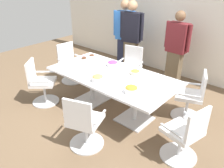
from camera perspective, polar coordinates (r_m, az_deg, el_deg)
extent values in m
cube|color=brown|center=(4.54, 0.00, -6.26)|extent=(10.00, 10.00, 0.01)
cube|color=white|center=(5.92, 16.18, 15.42)|extent=(8.00, 0.10, 2.80)
cube|color=silver|center=(4.18, 0.00, 2.20)|extent=(2.40, 1.20, 0.04)
cube|color=silver|center=(4.86, -4.88, -3.71)|extent=(0.56, 0.56, 0.02)
cylinder|color=silver|center=(4.68, -5.05, 0.05)|extent=(0.09, 0.09, 0.69)
cube|color=silver|center=(4.25, 5.63, -8.73)|extent=(0.56, 0.56, 0.02)
cylinder|color=silver|center=(4.05, 5.86, -4.62)|extent=(0.09, 0.09, 0.69)
cylinder|color=silver|center=(4.95, -16.22, -4.18)|extent=(0.76, 0.76, 0.02)
cylinder|color=silver|center=(4.84, -16.55, -2.00)|extent=(0.05, 0.05, 0.41)
cube|color=white|center=(4.74, -16.91, 0.46)|extent=(0.65, 0.65, 0.06)
cube|color=white|center=(4.71, -19.76, 3.06)|extent=(0.32, 0.35, 0.42)
cube|color=silver|center=(4.90, -16.39, 3.00)|extent=(0.29, 0.27, 0.02)
cube|color=silver|center=(4.48, -17.89, 0.44)|extent=(0.29, 0.27, 0.02)
cylinder|color=silver|center=(3.74, -6.31, -14.53)|extent=(0.69, 0.69, 0.02)
cylinder|color=silver|center=(3.60, -6.49, -11.97)|extent=(0.05, 0.05, 0.41)
cube|color=white|center=(3.46, -6.69, -8.97)|extent=(0.59, 0.59, 0.06)
cube|color=white|center=(3.18, -8.65, -7.50)|extent=(0.42, 0.19, 0.42)
cube|color=silver|center=(3.50, -10.38, -6.44)|extent=(0.16, 0.36, 0.02)
cube|color=silver|center=(3.30, -2.98, -8.23)|extent=(0.16, 0.36, 0.02)
cylinder|color=silver|center=(3.66, 16.22, -16.78)|extent=(0.65, 0.65, 0.02)
cylinder|color=silver|center=(3.52, 16.68, -14.23)|extent=(0.05, 0.05, 0.41)
cube|color=white|center=(3.38, 17.21, -11.24)|extent=(0.56, 0.56, 0.06)
cube|color=white|center=(3.15, 20.76, -9.55)|extent=(0.14, 0.43, 0.42)
cube|color=silver|center=(3.15, 14.63, -11.28)|extent=(0.36, 0.12, 0.02)
cube|color=silver|center=(3.48, 20.05, -8.06)|extent=(0.36, 0.12, 0.02)
cylinder|color=silver|center=(4.53, 17.89, -7.59)|extent=(0.71, 0.71, 0.02)
cylinder|color=silver|center=(4.41, 18.28, -5.28)|extent=(0.05, 0.05, 0.41)
cube|color=white|center=(4.30, 18.72, -2.65)|extent=(0.60, 0.60, 0.06)
cube|color=white|center=(4.21, 22.03, -0.20)|extent=(0.21, 0.42, 0.42)
cube|color=silver|center=(4.03, 18.88, -2.81)|extent=(0.35, 0.17, 0.02)
cube|color=silver|center=(4.46, 19.03, 0.18)|extent=(0.35, 0.17, 0.02)
cylinder|color=silver|center=(5.42, 4.21, -0.21)|extent=(0.64, 0.64, 0.02)
cylinder|color=silver|center=(5.33, 4.29, 1.85)|extent=(0.05, 0.05, 0.41)
cube|color=white|center=(5.23, 4.38, 4.16)|extent=(0.55, 0.55, 0.06)
cube|color=white|center=(5.33, 5.43, 7.30)|extent=(0.44, 0.13, 0.42)
cube|color=silver|center=(5.10, 6.93, 4.87)|extent=(0.11, 0.37, 0.02)
cube|color=silver|center=(5.29, 2.00, 5.86)|extent=(0.11, 0.37, 0.02)
cylinder|color=silver|center=(5.72, -9.86, 0.99)|extent=(0.58, 0.58, 0.02)
cylinder|color=silver|center=(5.64, -10.03, 2.95)|extent=(0.05, 0.05, 0.41)
cube|color=white|center=(5.55, -10.22, 5.15)|extent=(0.50, 0.50, 0.06)
cube|color=white|center=(5.63, -11.64, 7.97)|extent=(0.08, 0.44, 0.42)
cube|color=silver|center=(5.63, -8.26, 6.95)|extent=(0.37, 0.06, 0.02)
cube|color=silver|center=(5.38, -12.47, 5.63)|extent=(0.37, 0.06, 0.02)
cube|color=#232842|center=(6.10, 3.06, 7.34)|extent=(0.37, 0.29, 0.87)
cube|color=blue|center=(5.88, 3.25, 14.52)|extent=(0.49, 0.35, 0.69)
sphere|color=tan|center=(5.80, 3.38, 19.28)|extent=(0.24, 0.24, 0.24)
cylinder|color=blue|center=(5.80, 5.80, 14.58)|extent=(0.10, 0.10, 0.62)
cylinder|color=blue|center=(5.97, 0.79, 15.08)|extent=(0.10, 0.10, 0.62)
cube|color=brown|center=(5.85, 4.65, 6.47)|extent=(0.35, 0.26, 0.88)
cube|color=black|center=(5.63, 4.96, 14.01)|extent=(0.48, 0.31, 0.70)
sphere|color=tan|center=(5.54, 5.17, 19.03)|extent=(0.24, 0.24, 0.24)
cylinder|color=black|center=(5.52, 7.54, 13.99)|extent=(0.09, 0.09, 0.63)
cylinder|color=black|center=(5.73, 2.50, 14.68)|extent=(0.09, 0.09, 0.63)
cube|color=brown|center=(5.47, 15.18, 3.73)|extent=(0.33, 0.21, 0.82)
cube|color=maroon|center=(5.24, 16.15, 11.10)|extent=(0.45, 0.24, 0.65)
sphere|color=brown|center=(5.14, 16.83, 16.07)|extent=(0.22, 0.22, 0.22)
cylinder|color=maroon|center=(5.12, 18.80, 10.75)|extent=(0.08, 0.08, 0.58)
cylinder|color=maroon|center=(5.36, 13.69, 12.08)|extent=(0.08, 0.08, 0.58)
cylinder|color=white|center=(3.91, -3.62, 1.28)|extent=(0.21, 0.21, 0.08)
ellipsoid|color=tan|center=(3.89, -3.64, 1.82)|extent=(0.19, 0.19, 0.07)
cylinder|color=white|center=(4.54, 0.16, 5.01)|extent=(0.22, 0.22, 0.07)
ellipsoid|color=#9E3D8E|center=(4.52, 0.16, 5.43)|extent=(0.19, 0.19, 0.06)
cylinder|color=beige|center=(4.18, 5.83, 2.84)|extent=(0.18, 0.18, 0.06)
ellipsoid|color=yellow|center=(4.17, 5.85, 3.23)|extent=(0.16, 0.16, 0.06)
cylinder|color=white|center=(3.55, 4.88, -1.56)|extent=(0.22, 0.22, 0.08)
ellipsoid|color=orange|center=(3.53, 4.91, -0.98)|extent=(0.19, 0.19, 0.07)
cylinder|color=white|center=(5.00, -6.06, 6.64)|extent=(0.32, 0.32, 0.01)
torus|color=white|center=(4.92, -5.20, 6.59)|extent=(0.11, 0.11, 0.03)
torus|color=brown|center=(5.06, -5.10, 7.20)|extent=(0.11, 0.11, 0.03)
torus|color=pink|center=(5.07, -6.98, 7.14)|extent=(0.11, 0.11, 0.03)
torus|color=brown|center=(4.93, -7.05, 6.54)|extent=(0.11, 0.11, 0.03)
cylinder|color=white|center=(4.63, -10.77, 4.54)|extent=(0.19, 0.19, 0.01)
cylinder|color=silver|center=(4.62, -10.77, 4.60)|extent=(0.19, 0.19, 0.01)
cylinder|color=white|center=(4.62, -10.78, 4.67)|extent=(0.19, 0.19, 0.01)
cylinder|color=silver|center=(4.62, -10.79, 4.74)|extent=(0.19, 0.19, 0.01)
cylinder|color=white|center=(4.62, -10.79, 4.81)|extent=(0.19, 0.19, 0.01)
cylinder|color=silver|center=(4.62, -10.80, 4.88)|extent=(0.19, 0.19, 0.01)
cylinder|color=white|center=(4.61, -10.80, 4.95)|extent=(0.19, 0.19, 0.01)
cube|color=white|center=(4.41, -6.10, 4.28)|extent=(0.16, 0.16, 0.08)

